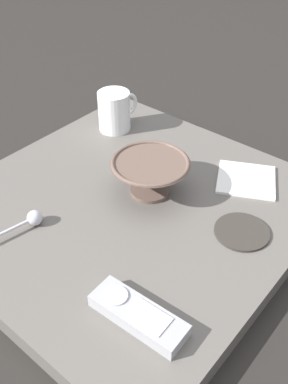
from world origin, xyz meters
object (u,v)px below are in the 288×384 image
at_px(teaspoon, 30,220).
at_px(folded_napkin, 246,180).
at_px(coffee_mug, 115,111).
at_px(drink_coaster, 242,232).
at_px(tv_remote_near, 138,315).
at_px(cereal_bowl, 150,175).

distance_m(teaspoon, folded_napkin, 0.44).
relative_size(coffee_mug, teaspoon, 0.76).
xyz_separation_m(coffee_mug, teaspoon, (0.36, 0.12, -0.03)).
distance_m(coffee_mug, drink_coaster, 0.44).
distance_m(teaspoon, tv_remote_near, 0.28).
bearing_deg(coffee_mug, cereal_bowl, 58.14).
relative_size(teaspoon, drink_coaster, 1.45).
bearing_deg(folded_napkin, drink_coaster, 26.95).
relative_size(teaspoon, tv_remote_near, 0.93).
relative_size(coffee_mug, folded_napkin, 0.71).
relative_size(folded_napkin, drink_coaster, 1.57).
bearing_deg(coffee_mug, tv_remote_near, 46.26).
distance_m(cereal_bowl, drink_coaster, 0.21).
bearing_deg(teaspoon, drink_coaster, 127.42).
bearing_deg(teaspoon, coffee_mug, -161.70).
height_order(coffee_mug, tv_remote_near, coffee_mug).
distance_m(coffee_mug, tv_remote_near, 0.55).
height_order(coffee_mug, drink_coaster, coffee_mug).
bearing_deg(teaspoon, cereal_bowl, 154.61).
xyz_separation_m(tv_remote_near, drink_coaster, (-0.26, 0.02, -0.01)).
xyz_separation_m(folded_napkin, drink_coaster, (0.14, 0.07, -0.00)).
height_order(cereal_bowl, tv_remote_near, cereal_bowl).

